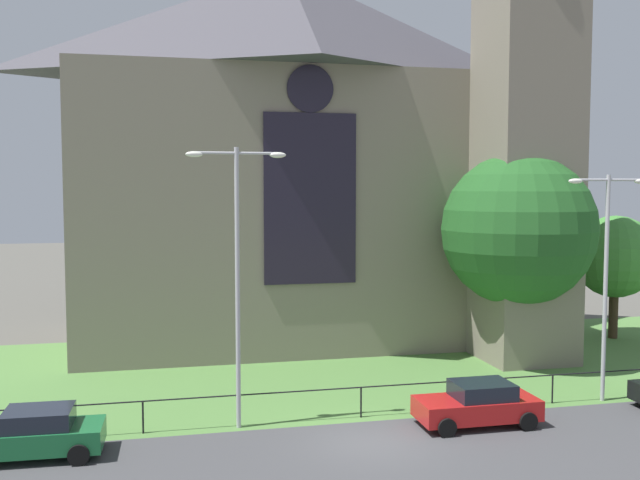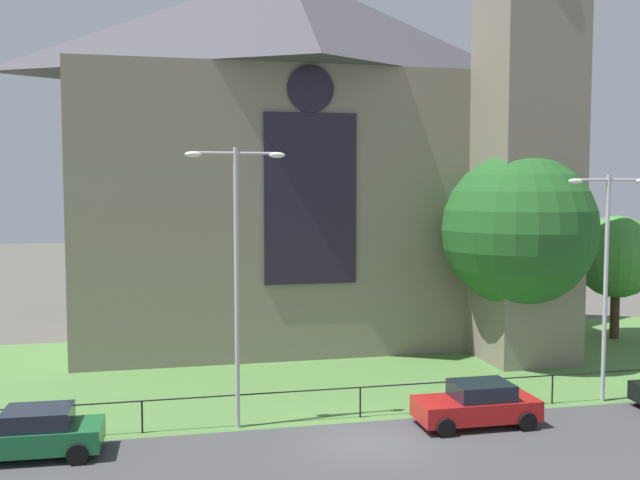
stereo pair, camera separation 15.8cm
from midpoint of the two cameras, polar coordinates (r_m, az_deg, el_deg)
ground at (r=33.70m, az=-0.90°, el=-9.99°), size 160.00×160.00×0.00m
road_asphalt at (r=22.62m, az=5.53°, el=-17.25°), size 120.00×8.00×0.01m
grass_verge at (r=31.80m, az=-0.16°, el=-10.85°), size 120.00×20.00×0.01m
church_building at (r=39.45m, az=-1.16°, el=7.13°), size 23.20×16.20×26.00m
iron_railing at (r=26.50m, az=3.37°, el=-11.78°), size 30.49×0.07×1.13m
tree_right_far at (r=42.43m, az=22.41°, el=-1.25°), size 4.46×4.46×6.72m
tree_right_near at (r=34.78m, az=15.52°, el=0.74°), size 7.15×7.15×9.86m
streetlamp_near at (r=24.64m, az=-6.42°, el=-1.15°), size 3.37×0.26×9.60m
streetlamp_far at (r=29.69m, az=21.77°, el=-1.42°), size 3.37×0.26×8.73m
parked_car_green at (r=24.49m, az=-21.51°, el=-13.99°), size 4.26×2.14×1.51m
parked_car_red at (r=26.29m, az=12.44°, el=-12.52°), size 4.21×2.03×1.51m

